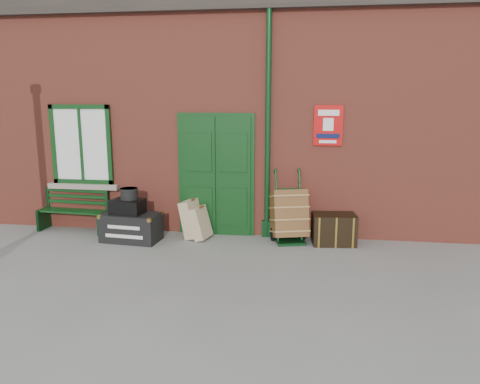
% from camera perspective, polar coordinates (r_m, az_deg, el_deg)
% --- Properties ---
extents(ground, '(80.00, 80.00, 0.00)m').
position_cam_1_polar(ground, '(7.46, -2.77, -8.41)').
color(ground, gray).
rests_on(ground, ground).
extents(station_building, '(10.30, 4.30, 4.36)m').
position_cam_1_polar(station_building, '(10.47, 0.83, 9.48)').
color(station_building, '#A44534').
rests_on(station_building, ground).
extents(bench, '(1.35, 0.50, 0.82)m').
position_cam_1_polar(bench, '(9.56, -19.59, -2.01)').
color(bench, '#0E3513').
rests_on(bench, ground).
extents(houdini_trunk, '(1.05, 0.64, 0.50)m').
position_cam_1_polar(houdini_trunk, '(8.61, -13.13, -4.19)').
color(houdini_trunk, black).
rests_on(houdini_trunk, ground).
extents(strongbox, '(0.59, 0.45, 0.25)m').
position_cam_1_polar(strongbox, '(8.54, -13.56, -1.73)').
color(strongbox, black).
rests_on(strongbox, houdini_trunk).
extents(hatbox, '(0.33, 0.33, 0.20)m').
position_cam_1_polar(hatbox, '(8.51, -13.37, -0.21)').
color(hatbox, black).
rests_on(hatbox, strongbox).
extents(suitcase_back, '(0.42, 0.54, 0.70)m').
position_cam_1_polar(suitcase_back, '(8.64, -5.88, -3.22)').
color(suitcase_back, tan).
rests_on(suitcase_back, ground).
extents(suitcase_front, '(0.41, 0.50, 0.61)m').
position_cam_1_polar(suitcase_front, '(8.51, -4.86, -3.75)').
color(suitcase_front, tan).
rests_on(suitcase_front, ground).
extents(porter_trolley, '(0.76, 0.79, 1.25)m').
position_cam_1_polar(porter_trolley, '(8.37, 5.99, -2.76)').
color(porter_trolley, '#0C3315').
rests_on(porter_trolley, ground).
extents(dark_trunk, '(0.79, 0.56, 0.54)m').
position_cam_1_polar(dark_trunk, '(8.37, 11.38, -4.45)').
color(dark_trunk, black).
rests_on(dark_trunk, ground).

